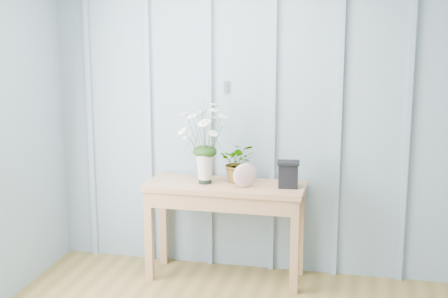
% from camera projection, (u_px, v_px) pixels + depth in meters
% --- Properties ---
extents(room_shell, '(4.00, 4.50, 2.50)m').
position_uv_depth(room_shell, '(284.00, 23.00, 3.76)').
color(room_shell, '#89A0AE').
rests_on(room_shell, ground).
extents(sideboard, '(1.20, 0.45, 0.75)m').
position_uv_depth(sideboard, '(225.00, 198.00, 5.20)').
color(sideboard, '#AC774D').
rests_on(sideboard, ground).
extents(daisy_vase, '(0.45, 0.34, 0.63)m').
position_uv_depth(daisy_vase, '(205.00, 132.00, 5.12)').
color(daisy_vase, black).
rests_on(daisy_vase, sideboard).
extents(spider_plant, '(0.30, 0.26, 0.31)m').
position_uv_depth(spider_plant, '(239.00, 162.00, 5.21)').
color(spider_plant, '#16360F').
rests_on(spider_plant, sideboard).
extents(felt_disc_vessel, '(0.19, 0.13, 0.18)m').
position_uv_depth(felt_disc_vessel, '(245.00, 175.00, 5.06)').
color(felt_disc_vessel, '#9B566D').
rests_on(felt_disc_vessel, sideboard).
extents(carved_box, '(0.17, 0.14, 0.20)m').
position_uv_depth(carved_box, '(288.00, 174.00, 5.06)').
color(carved_box, black).
rests_on(carved_box, sideboard).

